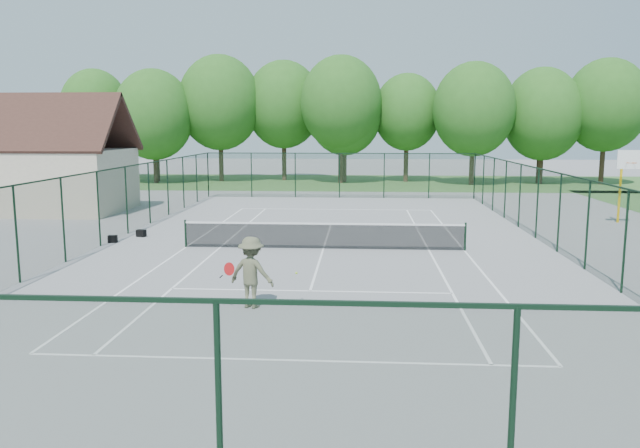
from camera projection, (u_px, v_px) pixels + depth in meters
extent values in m
plane|color=gray|center=(323.00, 249.00, 24.51)|extent=(140.00, 140.00, 0.00)
cube|color=#437332|center=(344.00, 182.00, 54.09)|extent=(80.00, 16.00, 0.01)
cube|color=white|center=(336.00, 209.00, 36.23)|extent=(10.97, 0.08, 0.01)
cube|color=white|center=(288.00, 360.00, 12.80)|extent=(10.97, 0.08, 0.01)
cube|color=white|center=(331.00, 224.00, 30.82)|extent=(8.23, 0.08, 0.01)
cube|color=white|center=(310.00, 291.00, 18.20)|extent=(8.23, 0.08, 0.01)
cube|color=white|center=(464.00, 250.00, 24.16)|extent=(0.08, 23.77, 0.01)
cube|color=white|center=(186.00, 247.00, 24.87)|extent=(0.08, 23.77, 0.01)
cube|color=white|center=(429.00, 250.00, 24.25)|extent=(0.08, 23.77, 0.01)
cube|color=white|center=(220.00, 247.00, 24.78)|extent=(0.08, 23.77, 0.01)
cube|color=white|center=(323.00, 249.00, 24.51)|extent=(0.08, 12.80, 0.01)
cylinder|color=black|center=(186.00, 233.00, 24.79)|extent=(0.08, 0.08, 1.10)
cylinder|color=black|center=(465.00, 237.00, 24.07)|extent=(0.08, 0.08, 1.10)
cube|color=black|center=(323.00, 236.00, 24.44)|extent=(11.00, 0.02, 0.96)
cube|color=white|center=(323.00, 224.00, 24.36)|extent=(11.00, 0.05, 0.07)
cube|color=#18331D|center=(339.00, 176.00, 42.03)|extent=(18.00, 0.02, 3.00)
cube|color=#18331D|center=(220.00, 439.00, 6.54)|extent=(18.00, 0.02, 3.00)
cube|color=#18331D|center=(559.00, 213.00, 23.70)|extent=(0.02, 36.00, 3.00)
cube|color=#18331D|center=(99.00, 209.00, 24.87)|extent=(0.02, 36.00, 3.00)
cube|color=black|center=(340.00, 153.00, 41.80)|extent=(18.00, 0.05, 0.05)
cube|color=black|center=(216.00, 301.00, 6.30)|extent=(18.00, 0.05, 0.05)
cube|color=black|center=(562.00, 174.00, 23.47)|extent=(0.05, 36.00, 0.05)
cube|color=black|center=(97.00, 172.00, 24.64)|extent=(0.05, 36.00, 0.05)
cube|color=beige|center=(51.00, 181.00, 35.14)|extent=(8.00, 6.00, 3.50)
cube|color=#43271F|center=(60.00, 122.00, 36.12)|extent=(8.60, 3.27, 3.27)
cube|color=#43271F|center=(33.00, 122.00, 33.16)|extent=(8.60, 3.27, 3.27)
cylinder|color=#432C1F|center=(157.00, 157.00, 54.84)|extent=(0.40, 0.40, 4.20)
ellipsoid|color=#306E22|center=(155.00, 112.00, 54.24)|extent=(6.40, 6.40, 7.40)
cylinder|color=#432C1F|center=(344.00, 158.00, 53.77)|extent=(0.40, 0.40, 4.20)
ellipsoid|color=#306E22|center=(345.00, 112.00, 53.17)|extent=(6.40, 6.40, 7.40)
cylinder|color=#432C1F|center=(539.00, 159.00, 52.70)|extent=(0.40, 0.40, 4.20)
ellipsoid|color=#306E22|center=(542.00, 112.00, 52.09)|extent=(6.40, 6.40, 7.40)
cylinder|color=#ECB50B|center=(620.00, 188.00, 30.98)|extent=(0.12, 0.12, 3.50)
cube|color=#ECB50B|center=(626.00, 156.00, 30.29)|extent=(0.08, 0.90, 0.08)
cube|color=white|center=(630.00, 159.00, 29.87)|extent=(1.20, 0.05, 0.90)
torus|color=#C9541B|center=(632.00, 163.00, 29.67)|extent=(0.48, 0.48, 0.02)
cube|color=black|center=(113.00, 239.00, 25.82)|extent=(0.42, 0.30, 0.30)
cube|color=black|center=(141.00, 233.00, 27.19)|extent=(0.45, 0.35, 0.31)
imported|color=#56593F|center=(251.00, 272.00, 16.42)|extent=(1.38, 1.04, 1.90)
sphere|color=#ACDB30|center=(296.00, 273.00, 16.76)|extent=(0.07, 0.07, 0.07)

